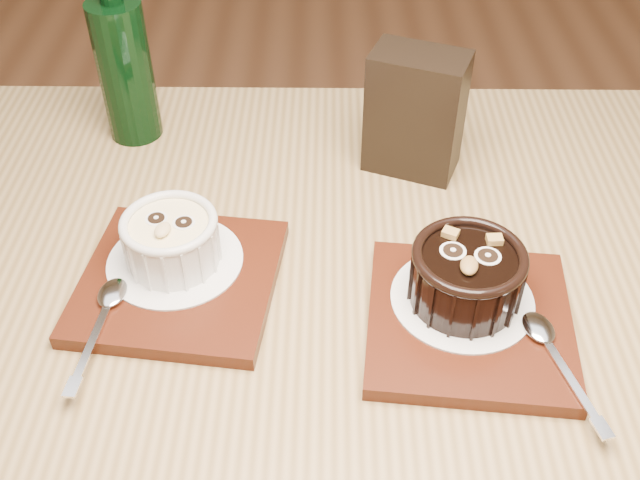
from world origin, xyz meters
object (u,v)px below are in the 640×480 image
(green_bottle, at_px, (124,66))
(ramekin_white, at_px, (171,238))
(tray_left, at_px, (179,281))
(tray_right, at_px, (469,322))
(table, at_px, (312,376))
(ramekin_dark, at_px, (467,274))
(condiment_stand, at_px, (415,113))

(green_bottle, bearing_deg, ramekin_white, -71.46)
(tray_left, height_order, ramekin_white, ramekin_white)
(tray_left, height_order, tray_right, same)
(green_bottle, bearing_deg, table, -54.62)
(tray_right, bearing_deg, tray_left, 168.74)
(tray_right, distance_m, ramekin_dark, 0.05)
(table, relative_size, tray_left, 6.75)
(ramekin_dark, bearing_deg, tray_right, -64.71)
(condiment_stand, bearing_deg, tray_left, -141.01)
(tray_left, relative_size, ramekin_dark, 1.78)
(condiment_stand, bearing_deg, ramekin_white, -144.47)
(ramekin_dark, relative_size, green_bottle, 0.44)
(ramekin_dark, bearing_deg, ramekin_white, -177.88)
(tray_left, bearing_deg, ramekin_white, 105.60)
(tray_left, distance_m, ramekin_white, 0.04)
(tray_left, distance_m, condiment_stand, 0.31)
(ramekin_dark, height_order, condiment_stand, condiment_stand)
(table, xyz_separation_m, green_bottle, (-0.21, 0.30, 0.18))
(ramekin_white, distance_m, condiment_stand, 0.30)
(tray_left, bearing_deg, table, -16.47)
(table, bearing_deg, tray_left, 163.53)
(tray_left, xyz_separation_m, ramekin_dark, (0.26, -0.03, 0.04))
(table, xyz_separation_m, condiment_stand, (0.11, 0.23, 0.16))
(condiment_stand, relative_size, green_bottle, 0.60)
(table, height_order, green_bottle, green_bottle)
(tray_left, height_order, ramekin_dark, ramekin_dark)
(tray_right, bearing_deg, ramekin_dark, 102.21)
(tray_left, bearing_deg, ramekin_dark, -7.14)
(table, bearing_deg, green_bottle, 125.38)
(table, distance_m, ramekin_dark, 0.20)
(table, height_order, condiment_stand, condiment_stand)
(tray_left, height_order, condiment_stand, condiment_stand)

